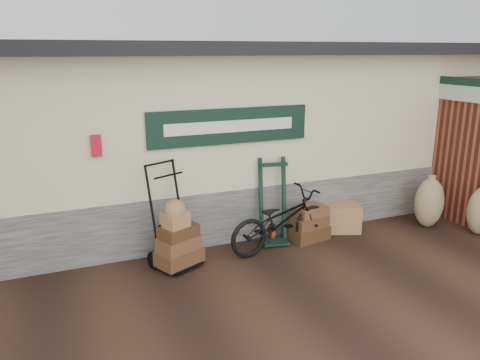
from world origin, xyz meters
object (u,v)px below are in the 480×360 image
(suitcase_stack, at_px, (308,223))
(wicker_hamper, at_px, (338,217))
(porter_trolley, at_px, (170,214))
(green_barrow, at_px, (273,201))
(bicycle, at_px, (281,217))

(suitcase_stack, height_order, wicker_hamper, suitcase_stack)
(porter_trolley, distance_m, green_barrow, 1.78)
(wicker_hamper, relative_size, bicycle, 0.40)
(porter_trolley, relative_size, green_barrow, 1.11)
(porter_trolley, bearing_deg, wicker_hamper, -20.06)
(porter_trolley, xyz_separation_m, suitcase_stack, (2.35, 0.04, -0.49))
(porter_trolley, relative_size, wicker_hamper, 2.13)
(bicycle, bearing_deg, porter_trolley, 77.10)
(porter_trolley, height_order, suitcase_stack, porter_trolley)
(porter_trolley, relative_size, suitcase_stack, 2.36)
(suitcase_stack, xyz_separation_m, bicycle, (-0.60, -0.17, 0.24))
(green_barrow, bearing_deg, bicycle, -83.42)
(green_barrow, distance_m, suitcase_stack, 0.73)
(porter_trolley, xyz_separation_m, bicycle, (1.75, -0.12, -0.24))
(porter_trolley, distance_m, bicycle, 1.77)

